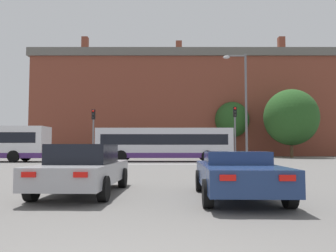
{
  "coord_description": "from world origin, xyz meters",
  "views": [
    {
      "loc": [
        0.44,
        -2.9,
        1.37
      ],
      "look_at": [
        0.37,
        25.44,
        3.1
      ],
      "focal_mm": 35.0,
      "sensor_mm": 36.0,
      "label": 1
    }
  ],
  "objects": [
    {
      "name": "stop_line_strip",
      "position": [
        0.0,
        21.78,
        0.0
      ],
      "size": [
        8.71,
        0.3,
        0.01
      ],
      "primitive_type": "cube",
      "color": "silver",
      "rests_on": "ground_plane"
    },
    {
      "name": "far_pavement",
      "position": [
        0.0,
        36.36,
        0.01
      ],
      "size": [
        69.68,
        2.5,
        0.01
      ],
      "primitive_type": "cube",
      "color": "gray",
      "rests_on": "ground_plane"
    },
    {
      "name": "brick_civic_building",
      "position": [
        2.64,
        46.72,
        7.36
      ],
      "size": [
        42.46,
        13.03,
        17.33
      ],
      "color": "brown",
      "rests_on": "ground_plane"
    },
    {
      "name": "car_saloon_left",
      "position": [
        -2.0,
        6.64,
        0.73
      ],
      "size": [
        2.12,
        4.61,
        1.42
      ],
      "rotation": [
        0.0,
        0.0,
        -0.03
      ],
      "color": "#9E9EA3",
      "rests_on": "ground_plane"
    },
    {
      "name": "car_roadster_right",
      "position": [
        2.27,
        5.77,
        0.64
      ],
      "size": [
        2.12,
        4.46,
        1.23
      ],
      "rotation": [
        0.0,
        0.0,
        -0.03
      ],
      "color": "navy",
      "rests_on": "ground_plane"
    },
    {
      "name": "bus_crossing_lead",
      "position": [
        0.12,
        26.22,
        1.57
      ],
      "size": [
        11.86,
        2.71,
        2.93
      ],
      "rotation": [
        0.0,
        0.0,
        1.57
      ],
      "color": "silver",
      "rests_on": "ground_plane"
    },
    {
      "name": "traffic_light_near_left",
      "position": [
        -5.4,
        22.61,
        2.85
      ],
      "size": [
        0.26,
        0.31,
        4.25
      ],
      "color": "slate",
      "rests_on": "ground_plane"
    },
    {
      "name": "traffic_light_near_right",
      "position": [
        5.63,
        22.3,
        2.95
      ],
      "size": [
        0.26,
        0.31,
        4.41
      ],
      "color": "slate",
      "rests_on": "ground_plane"
    },
    {
      "name": "street_lamp_junction",
      "position": [
        5.98,
        21.16,
        4.91
      ],
      "size": [
        1.75,
        0.36,
        8.25
      ],
      "color": "slate",
      "rests_on": "ground_plane"
    },
    {
      "name": "pedestrian_waiting",
      "position": [
        4.83,
        36.91,
        0.92
      ],
      "size": [
        0.44,
        0.44,
        1.59
      ],
      "rotation": [
        0.0,
        0.0,
        2.35
      ],
      "color": "black",
      "rests_on": "ground_plane"
    },
    {
      "name": "pedestrian_walking_east",
      "position": [
        -5.94,
        35.73,
        0.98
      ],
      "size": [
        0.45,
        0.33,
        1.67
      ],
      "rotation": [
        0.0,
        0.0,
        3.45
      ],
      "color": "#333851",
      "rests_on": "ground_plane"
    },
    {
      "name": "tree_by_building",
      "position": [
        8.92,
        40.2,
        4.84
      ],
      "size": [
        4.48,
        4.48,
        7.2
      ],
      "color": "#4C3823",
      "rests_on": "ground_plane"
    },
    {
      "name": "tree_kerbside",
      "position": [
        15.06,
        35.81,
        4.78
      ],
      "size": [
        6.35,
        6.35,
        8.11
      ],
      "color": "#4C3823",
      "rests_on": "ground_plane"
    }
  ]
}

